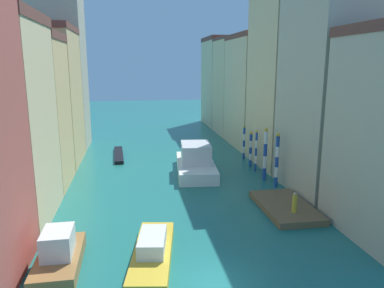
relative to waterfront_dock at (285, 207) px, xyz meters
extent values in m
plane|color=#1E6B66|center=(-7.86, 15.74, -0.25)|extent=(154.00, 154.00, 0.00)
cube|color=#DBB77A|center=(-21.18, 9.56, 6.45)|extent=(6.58, 7.13, 13.41)
cube|color=brown|center=(-21.18, 9.56, 13.52)|extent=(6.71, 7.27, 0.72)
cube|color=#DBB77A|center=(-21.18, 18.19, 7.19)|extent=(6.58, 9.46, 14.88)
cube|color=brown|center=(-21.18, 18.19, 14.96)|extent=(6.71, 9.65, 0.68)
cube|color=#BCB299|center=(-21.18, 26.69, 10.50)|extent=(6.58, 7.10, 21.50)
cube|color=#BCB299|center=(5.46, 3.95, 8.95)|extent=(6.58, 8.93, 18.39)
cube|color=beige|center=(5.46, 13.29, 9.78)|extent=(6.58, 9.09, 20.06)
cube|color=beige|center=(5.46, 23.47, 7.10)|extent=(6.58, 10.62, 14.70)
cube|color=brown|center=(5.46, 23.47, 14.78)|extent=(6.71, 10.83, 0.68)
cube|color=beige|center=(5.46, 33.03, 7.29)|extent=(6.58, 8.20, 15.09)
cube|color=brown|center=(5.46, 33.03, 15.07)|extent=(6.71, 8.36, 0.47)
cube|color=beige|center=(5.46, 42.38, 7.49)|extent=(6.58, 10.01, 15.48)
cube|color=brown|center=(5.46, 42.38, 15.61)|extent=(6.71, 10.22, 0.77)
cube|color=brown|center=(0.00, 0.00, 0.00)|extent=(3.74, 6.91, 0.50)
cylinder|color=gold|center=(-0.05, -1.66, 0.91)|extent=(0.36, 0.36, 1.31)
sphere|color=tan|center=(-0.05, -1.66, 1.69)|extent=(0.26, 0.26, 0.26)
cylinder|color=#1E479E|center=(1.39, 5.46, 0.24)|extent=(0.33, 0.33, 0.98)
cylinder|color=white|center=(1.39, 5.46, 1.21)|extent=(0.33, 0.33, 0.98)
cylinder|color=#1E479E|center=(1.39, 5.46, 2.19)|extent=(0.33, 0.33, 0.98)
cylinder|color=white|center=(1.39, 5.46, 3.17)|extent=(0.33, 0.33, 0.98)
cylinder|color=#1E479E|center=(1.39, 5.46, 4.15)|extent=(0.33, 0.33, 0.98)
sphere|color=gold|center=(1.39, 5.46, 4.76)|extent=(0.36, 0.36, 0.36)
cylinder|color=#1E479E|center=(1.09, 7.71, 0.37)|extent=(0.36, 0.36, 1.24)
cylinder|color=white|center=(1.09, 7.71, 1.60)|extent=(0.36, 0.36, 1.24)
cylinder|color=#1E479E|center=(1.09, 7.71, 2.84)|extent=(0.36, 0.36, 1.24)
cylinder|color=white|center=(1.09, 7.71, 4.07)|extent=(0.36, 0.36, 1.24)
sphere|color=gold|center=(1.09, 7.71, 4.83)|extent=(0.40, 0.40, 0.40)
cylinder|color=#1E479E|center=(1.24, 10.83, 0.17)|extent=(0.25, 0.25, 0.85)
cylinder|color=white|center=(1.24, 10.83, 1.03)|extent=(0.25, 0.25, 0.85)
cylinder|color=#1E479E|center=(1.24, 10.83, 1.88)|extent=(0.25, 0.25, 0.85)
cylinder|color=white|center=(1.24, 10.83, 2.73)|extent=(0.25, 0.25, 0.85)
cylinder|color=#1E479E|center=(1.24, 10.83, 3.58)|extent=(0.25, 0.25, 0.85)
sphere|color=gold|center=(1.24, 10.83, 4.11)|extent=(0.27, 0.27, 0.27)
cylinder|color=#1E479E|center=(1.28, 12.76, 0.12)|extent=(0.32, 0.32, 0.74)
cylinder|color=white|center=(1.28, 12.76, 0.86)|extent=(0.32, 0.32, 0.74)
cylinder|color=#1E479E|center=(1.28, 12.76, 1.60)|extent=(0.32, 0.32, 0.74)
cylinder|color=white|center=(1.28, 12.76, 2.35)|extent=(0.32, 0.32, 0.74)
cylinder|color=#1E479E|center=(1.28, 12.76, 3.09)|extent=(0.32, 0.32, 0.74)
sphere|color=gold|center=(1.28, 12.76, 3.59)|extent=(0.35, 0.35, 0.35)
cylinder|color=#1E479E|center=(1.52, 16.03, 0.14)|extent=(0.28, 0.28, 0.78)
cylinder|color=white|center=(1.52, 16.03, 0.92)|extent=(0.28, 0.28, 0.78)
cylinder|color=#1E479E|center=(1.52, 16.03, 1.70)|extent=(0.28, 0.28, 0.78)
cylinder|color=white|center=(1.52, 16.03, 2.48)|extent=(0.28, 0.28, 0.78)
cylinder|color=#1E479E|center=(1.52, 16.03, 3.25)|extent=(0.28, 0.28, 0.78)
sphere|color=gold|center=(1.52, 16.03, 3.76)|extent=(0.31, 0.31, 0.31)
cube|color=white|center=(-5.25, 11.33, 0.34)|extent=(4.72, 9.81, 1.19)
cube|color=silver|center=(-5.25, 11.33, 1.92)|extent=(3.36, 4.42, 1.97)
cube|color=black|center=(-13.60, 19.93, -0.06)|extent=(1.41, 8.14, 0.39)
cube|color=olive|center=(-16.15, -5.88, 0.15)|extent=(2.40, 5.48, 0.81)
cube|color=silver|center=(-16.15, -5.88, 1.28)|extent=(1.64, 2.30, 1.45)
cube|color=gold|center=(-10.87, -5.93, 0.10)|extent=(3.31, 7.72, 0.70)
cube|color=silver|center=(-10.87, -5.93, 0.89)|extent=(1.95, 3.18, 0.89)
camera|label=1|loc=(-11.80, -25.82, 11.08)|focal=34.34mm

